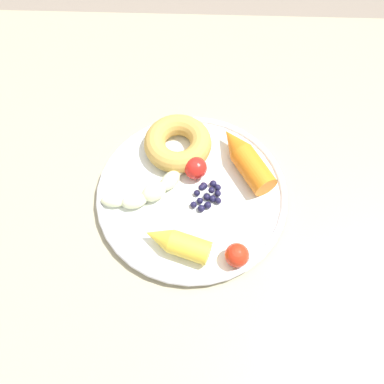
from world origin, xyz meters
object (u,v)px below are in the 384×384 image
Objects in this scene: donut at (178,143)px; tomato_mid at (196,168)px; dining_table at (162,230)px; tomato_near at (237,255)px; carrot_orange at (245,158)px; carrot_yellow at (177,243)px; blueberry_pile at (207,195)px; banana at (152,189)px; plate at (192,193)px.

tomato_mid is at bearing 122.61° from donut.
tomato_near is (-0.12, 0.09, 0.12)m from dining_table.
carrot_orange is 0.19m from carrot_yellow.
tomato_mid reaches higher than blueberry_pile.
donut reaches higher than banana.
plate is 2.24× the size of banana.
banana reaches higher than plate.
banana is 3.69× the size of tomato_mid.
donut is 0.06m from tomato_mid.
dining_table is 0.11m from plate.
plate is 2.36× the size of carrot_orange.
tomato_mid is (-0.03, 0.05, 0.00)m from donut.
carrot_yellow reaches higher than banana.
carrot_orange reaches higher than banana.
tomato_near is 0.16m from tomato_mid.
tomato_mid reaches higher than tomato_near.
blueberry_pile is (-0.03, 0.01, 0.01)m from plate.
tomato_near reaches higher than plate.
dining_table is at bearing 30.28° from carrot_orange.
carrot_orange is 1.15× the size of donut.
tomato_near is (-0.14, 0.11, 0.01)m from banana.
donut is at bearing -103.65° from dining_table.
blueberry_pile is (-0.09, 0.01, -0.01)m from banana.
carrot_orange is at bearing -165.63° from tomato_mid.
carrot_orange is 3.50× the size of tomato_mid.
dining_table is at bearing 115.37° from banana.
dining_table is 0.11m from banana.
plate reaches higher than dining_table.
blueberry_pile is (-0.05, 0.09, -0.01)m from donut.
dining_table is 0.19m from tomato_near.
donut is (0.11, -0.03, -0.00)m from carrot_orange.
carrot_yellow is (-0.05, 0.09, 0.01)m from banana.
plate is at bearing -177.26° from banana.
tomato_near is (-0.07, 0.11, 0.02)m from plate.
tomato_near is (-0.09, 0.02, 0.00)m from carrot_yellow.
carrot_orange reaches higher than tomato_near.
dining_table is at bearing 46.14° from tomato_mid.
banana is 0.09m from blueberry_pile.
carrot_orange is at bearing -149.72° from dining_table.
blueberry_pile reaches higher than dining_table.
dining_table is 10.73× the size of carrot_yellow.
plate is at bearing 82.22° from tomato_mid.
plate is 0.09m from donut.
banana is (0.07, 0.00, 0.02)m from plate.
carrot_orange is at bearing -124.63° from carrot_yellow.
dining_table is 19.69× the size of blueberry_pile.
plate is 0.07m from banana.
blueberry_pile is at bearing 160.80° from plate.
carrot_yellow is 0.18m from donut.
dining_table is 31.65× the size of tomato_near.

